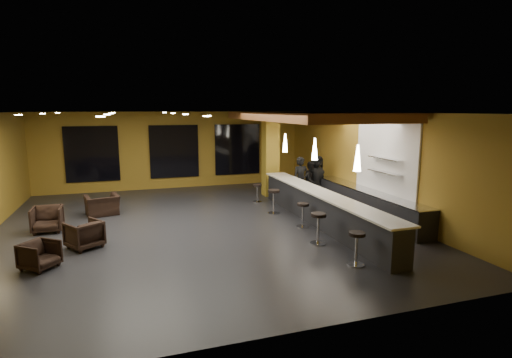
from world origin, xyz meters
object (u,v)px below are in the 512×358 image
object	(u,v)px
prep_counter	(366,203)
staff_a	(301,180)
armchair_a	(40,255)
bar_stool_0	(357,244)
pendant_0	(358,158)
armchair_b	(84,234)
pendant_1	(315,149)
armchair_c	(47,219)
bar_stool_1	(318,224)
armchair_d	(102,205)
pendant_2	(285,143)
bar_stool_4	(257,191)
bar_counter	(320,209)
staff_b	(311,181)
column	(271,154)
bar_stool_3	(274,198)
staff_c	(317,177)
bar_stool_2	(303,212)

from	to	relation	value
prep_counter	staff_a	size ratio (longest dim) A/B	3.35
prep_counter	staff_a	bearing A→B (deg)	118.81
staff_a	prep_counter	bearing A→B (deg)	-59.96
armchair_a	bar_stool_0	size ratio (longest dim) A/B	0.88
staff_a	armchair_a	xyz separation A→B (m)	(-8.40, -4.18, -0.58)
pendant_0	staff_a	distance (m)	5.19
armchair_a	armchair_b	world-z (taller)	armchair_b
pendant_1	armchair_c	world-z (taller)	pendant_1
armchair_a	armchair_c	bearing A→B (deg)	44.21
bar_stool_1	armchair_d	bearing A→B (deg)	138.53
pendant_2	bar_stool_4	size ratio (longest dim) A/B	0.97
bar_counter	bar_stool_1	size ratio (longest dim) A/B	9.34
prep_counter	armchair_a	bearing A→B (deg)	-169.87
pendant_2	staff_b	size ratio (longest dim) A/B	0.45
bar_stool_1	pendant_0	bearing A→B (deg)	-19.15
bar_stool_4	column	bearing A→B (deg)	49.04
bar_counter	pendant_0	bearing A→B (deg)	-90.00
pendant_1	pendant_2	bearing A→B (deg)	90.00
prep_counter	pendant_2	distance (m)	3.73
bar_stool_3	bar_counter	bearing A→B (deg)	-60.63
armchair_d	bar_stool_1	distance (m)	7.62
bar_counter	bar_stool_1	xyz separation A→B (m)	(-0.92, -1.68, 0.05)
pendant_0	pendant_2	bearing A→B (deg)	90.00
armchair_d	armchair_b	bearing A→B (deg)	73.04
armchair_d	bar_stool_0	size ratio (longest dim) A/B	1.33
armchair_d	column	bearing A→B (deg)	178.23
staff_c	bar_stool_3	bearing A→B (deg)	-161.40
bar_counter	armchair_d	size ratio (longest dim) A/B	7.48
pendant_0	pendant_2	xyz separation A→B (m)	(0.00, 5.00, 0.00)
staff_a	bar_stool_1	distance (m)	4.90
staff_a	armchair_c	size ratio (longest dim) A/B	2.13
bar_stool_1	staff_c	bearing A→B (deg)	64.03
pendant_0	bar_stool_0	size ratio (longest dim) A/B	0.87
armchair_a	bar_stool_1	bearing A→B (deg)	-55.71
staff_a	armchair_c	world-z (taller)	staff_a
pendant_0	bar_stool_1	size ratio (longest dim) A/B	0.82
armchair_c	armchair_d	bearing A→B (deg)	46.47
prep_counter	bar_stool_0	size ratio (longest dim) A/B	7.47
pendant_2	armchair_a	xyz separation A→B (m)	(-7.74, -4.24, -2.03)
column	bar_stool_2	distance (m)	4.92
armchair_d	bar_stool_4	world-z (taller)	bar_stool_4
staff_b	bar_stool_0	bearing A→B (deg)	-127.75
armchair_a	bar_stool_4	size ratio (longest dim) A/B	0.98
pendant_2	staff_a	xyz separation A→B (m)	(0.66, -0.06, -1.45)
pendant_2	staff_c	bearing A→B (deg)	12.41
pendant_1	pendant_2	world-z (taller)	same
bar_stool_1	armchair_c	bearing A→B (deg)	153.98
armchair_a	bar_stool_4	distance (m)	8.30
pendant_1	bar_stool_3	bearing A→B (deg)	128.76
prep_counter	armchair_d	size ratio (longest dim) A/B	5.61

